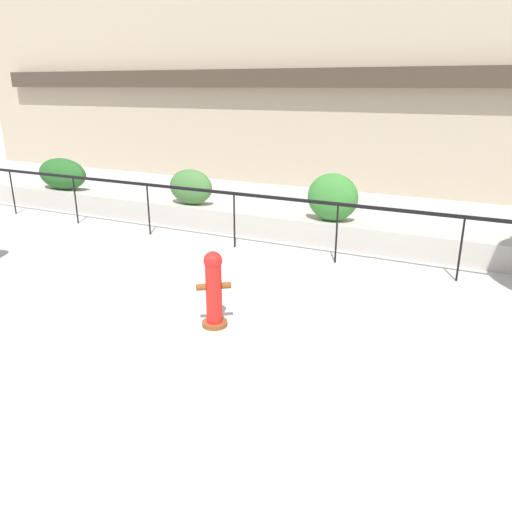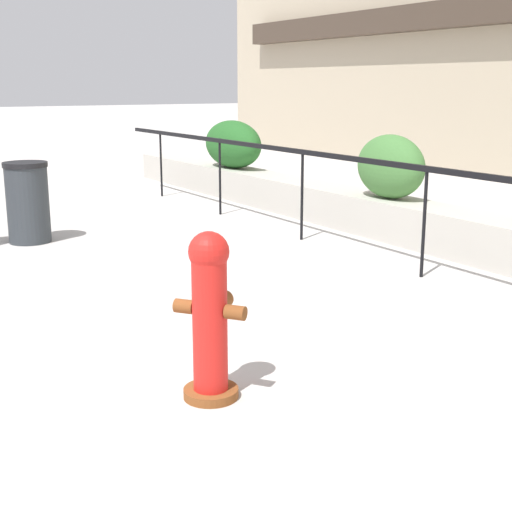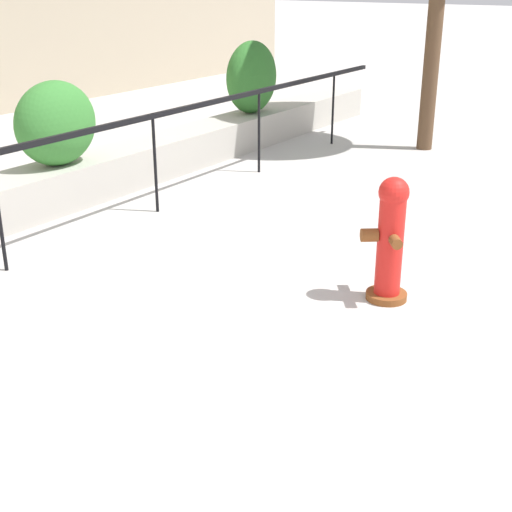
{
  "view_description": "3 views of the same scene",
  "coord_description": "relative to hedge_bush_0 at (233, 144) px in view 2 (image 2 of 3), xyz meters",
  "views": [
    {
      "loc": [
        4.66,
        -3.7,
        3.16
      ],
      "look_at": [
        1.59,
        2.63,
        0.74
      ],
      "focal_mm": 35.0,
      "sensor_mm": 36.0,
      "label": 1
    },
    {
      "loc": [
        5.15,
        -0.31,
        1.95
      ],
      "look_at": [
        1.38,
        2.03,
        0.87
      ],
      "focal_mm": 50.0,
      "sensor_mm": 36.0,
      "label": 2
    },
    {
      "loc": [
        -3.82,
        -0.52,
        2.62
      ],
      "look_at": [
        0.64,
        2.49,
        0.47
      ],
      "focal_mm": 50.0,
      "sensor_mm": 36.0,
      "label": 3
    }
  ],
  "objects": [
    {
      "name": "trash_bin",
      "position": [
        1.96,
        -4.1,
        -0.41
      ],
      "size": [
        0.55,
        0.55,
        1.01
      ],
      "color": "#2D3338",
      "rests_on": "ground"
    },
    {
      "name": "fence_railing_segment",
      "position": [
        5.8,
        -1.1,
        0.1
      ],
      "size": [
        15.0,
        0.05,
        1.15
      ],
      "color": "black",
      "rests_on": "ground"
    },
    {
      "name": "hedge_bush_0",
      "position": [
        0.0,
        0.0,
        0.0
      ],
      "size": [
        1.54,
        0.7,
        0.83
      ],
      "primitive_type": "ellipsoid",
      "color": "#235B23",
      "rests_on": "planter_wall_low"
    },
    {
      "name": "fire_hydrant",
      "position": [
        7.22,
        -4.33,
        -0.36
      ],
      "size": [
        0.49,
        0.49,
        1.08
      ],
      "color": "brown",
      "rests_on": "ground"
    },
    {
      "name": "hedge_bush_1",
      "position": [
        4.06,
        0.0,
        -0.0
      ],
      "size": [
        1.1,
        0.6,
        0.82
      ],
      "primitive_type": "ellipsoid",
      "color": "#427538",
      "rests_on": "planter_wall_low"
    },
    {
      "name": "planter_wall_low",
      "position": [
        5.8,
        0.0,
        -0.66
      ],
      "size": [
        18.0,
        0.7,
        0.5
      ],
      "primitive_type": "cube",
      "color": "#B7B2A8",
      "rests_on": "ground"
    }
  ]
}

